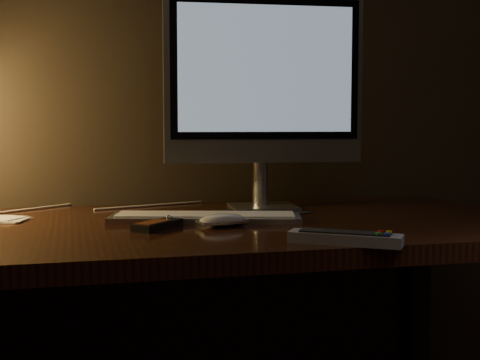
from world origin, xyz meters
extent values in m
cube|color=black|center=(0.00, 1.85, 0.73)|extent=(1.60, 0.75, 0.04)
cube|color=black|center=(0.75, 2.18, 0.35)|extent=(0.06, 0.06, 0.71)
cube|color=black|center=(0.00, 2.20, 0.45)|extent=(1.48, 0.02, 0.51)
cube|color=silver|center=(0.23, 2.06, 0.75)|extent=(0.18, 0.17, 0.01)
cylinder|color=silver|center=(0.23, 2.09, 0.81)|extent=(0.04, 0.04, 0.11)
cube|color=silver|center=(0.23, 2.06, 1.09)|extent=(0.53, 0.07, 0.43)
cube|color=black|center=(0.23, 2.04, 1.11)|extent=(0.49, 0.04, 0.36)
cube|color=#8299B1|center=(0.23, 2.04, 1.11)|extent=(0.46, 0.04, 0.32)
cube|color=silver|center=(0.03, 1.88, 0.76)|extent=(0.46, 0.23, 0.02)
cube|color=black|center=(0.19, 1.98, 0.75)|extent=(0.27, 0.24, 0.00)
ellipsoid|color=white|center=(0.05, 1.78, 0.76)|extent=(0.11, 0.07, 0.02)
cube|color=black|center=(-0.09, 1.79, 0.76)|extent=(0.12, 0.13, 0.02)
cube|color=brown|center=(-0.09, 1.79, 0.77)|extent=(0.08, 0.09, 0.00)
sphere|color=silver|center=(-0.09, 1.79, 0.77)|extent=(0.01, 0.01, 0.01)
cube|color=gray|center=(0.23, 1.52, 0.76)|extent=(0.20, 0.16, 0.02)
cube|color=black|center=(0.23, 1.52, 0.77)|extent=(0.16, 0.13, 0.00)
cylinder|color=red|center=(0.23, 1.52, 0.78)|extent=(0.01, 0.01, 0.00)
cylinder|color=#0C8C19|center=(0.23, 1.52, 0.78)|extent=(0.01, 0.01, 0.00)
cylinder|color=gold|center=(0.23, 1.52, 0.78)|extent=(0.01, 0.01, 0.00)
cylinder|color=#1433BF|center=(0.23, 1.52, 0.78)|extent=(0.01, 0.01, 0.00)
cylinder|color=white|center=(-0.23, 2.15, 0.75)|extent=(0.59, 0.30, 0.01)
camera|label=1|loc=(-0.26, 0.37, 0.98)|focal=50.00mm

